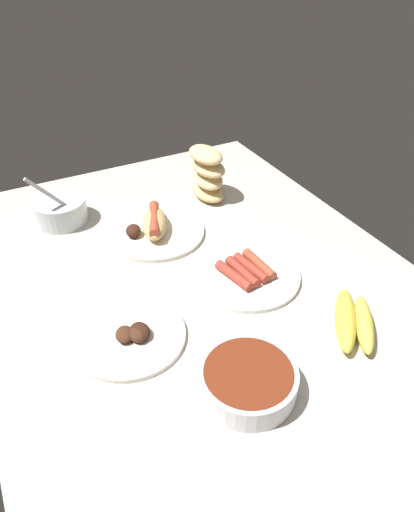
{
  "coord_description": "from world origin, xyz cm",
  "views": [
    {
      "loc": [
        69.54,
        -34.26,
        64.27
      ],
      "look_at": [
        -2.51,
        3.3,
        3.0
      ],
      "focal_mm": 32.34,
      "sensor_mm": 36.0,
      "label": 1
    }
  ],
  "objects_px": {
    "bowl_coleslaw": "(60,210)",
    "plate_hotdog_assembled": "(154,228)",
    "bread_stack": "(208,173)",
    "bowl_chili": "(248,379)",
    "banana_bunch": "(353,321)",
    "plate_sausages": "(246,274)",
    "plate_grilled_meat": "(130,335)"
  },
  "relations": [
    {
      "from": "plate_hotdog_assembled",
      "to": "bowl_coleslaw",
      "type": "xyz_separation_m",
      "value": [
        -0.16,
        -0.19,
        0.02
      ]
    },
    {
      "from": "bowl_chili",
      "to": "plate_grilled_meat",
      "type": "height_order",
      "value": "bowl_chili"
    },
    {
      "from": "bowl_chili",
      "to": "bowl_coleslaw",
      "type": "relative_size",
      "value": 1.06
    },
    {
      "from": "bowl_coleslaw",
      "to": "plate_hotdog_assembled",
      "type": "bearing_deg",
      "value": 48.62
    },
    {
      "from": "plate_hotdog_assembled",
      "to": "plate_grilled_meat",
      "type": "height_order",
      "value": "plate_hotdog_assembled"
    },
    {
      "from": "banana_bunch",
      "to": "plate_sausages",
      "type": "bearing_deg",
      "value": -156.26
    },
    {
      "from": "bowl_coleslaw",
      "to": "bread_stack",
      "type": "distance_m",
      "value": 0.4
    },
    {
      "from": "bread_stack",
      "to": "banana_bunch",
      "type": "height_order",
      "value": "bread_stack"
    },
    {
      "from": "bread_stack",
      "to": "plate_grilled_meat",
      "type": "distance_m",
      "value": 0.56
    },
    {
      "from": "bowl_chili",
      "to": "plate_hotdog_assembled",
      "type": "distance_m",
      "value": 0.5
    },
    {
      "from": "plate_grilled_meat",
      "to": "bowl_coleslaw",
      "type": "bearing_deg",
      "value": -178.25
    },
    {
      "from": "bowl_coleslaw",
      "to": "banana_bunch",
      "type": "xyz_separation_m",
      "value": [
        0.64,
        0.4,
        -0.02
      ]
    },
    {
      "from": "bowl_chili",
      "to": "bread_stack",
      "type": "bearing_deg",
      "value": 158.24
    },
    {
      "from": "bowl_chili",
      "to": "bread_stack",
      "type": "relative_size",
      "value": 1.14
    },
    {
      "from": "banana_bunch",
      "to": "bowl_coleslaw",
      "type": "bearing_deg",
      "value": -147.91
    },
    {
      "from": "bread_stack",
      "to": "banana_bunch",
      "type": "relative_size",
      "value": 0.83
    },
    {
      "from": "plate_hotdog_assembled",
      "to": "bread_stack",
      "type": "bearing_deg",
      "value": 117.08
    },
    {
      "from": "plate_hotdog_assembled",
      "to": "banana_bunch",
      "type": "xyz_separation_m",
      "value": [
        0.47,
        0.21,
        0.0
      ]
    },
    {
      "from": "bowl_chili",
      "to": "bowl_coleslaw",
      "type": "xyz_separation_m",
      "value": [
        -0.67,
        -0.15,
        0.01
      ]
    },
    {
      "from": "bowl_chili",
      "to": "bowl_coleslaw",
      "type": "distance_m",
      "value": 0.68
    },
    {
      "from": "bowl_chili",
      "to": "plate_grilled_meat",
      "type": "distance_m",
      "value": 0.24
    },
    {
      "from": "plate_sausages",
      "to": "bread_stack",
      "type": "xyz_separation_m",
      "value": [
        -0.35,
        0.09,
        0.06
      ]
    },
    {
      "from": "banana_bunch",
      "to": "plate_grilled_meat",
      "type": "xyz_separation_m",
      "value": [
        -0.17,
        -0.39,
        -0.01
      ]
    },
    {
      "from": "bowl_chili",
      "to": "plate_sausages",
      "type": "xyz_separation_m",
      "value": [
        -0.25,
        0.15,
        -0.02
      ]
    },
    {
      "from": "bowl_coleslaw",
      "to": "bread_stack",
      "type": "relative_size",
      "value": 1.08
    },
    {
      "from": "plate_hotdog_assembled",
      "to": "bowl_coleslaw",
      "type": "distance_m",
      "value": 0.25
    },
    {
      "from": "bread_stack",
      "to": "bowl_chili",
      "type": "bearing_deg",
      "value": -21.76
    },
    {
      "from": "bread_stack",
      "to": "bowl_coleslaw",
      "type": "bearing_deg",
      "value": -98.93
    },
    {
      "from": "plate_hotdog_assembled",
      "to": "plate_sausages",
      "type": "bearing_deg",
      "value": 24.67
    },
    {
      "from": "plate_sausages",
      "to": "bowl_coleslaw",
      "type": "xyz_separation_m",
      "value": [
        -0.41,
        -0.3,
        0.03
      ]
    },
    {
      "from": "bowl_chili",
      "to": "plate_hotdog_assembled",
      "type": "bearing_deg",
      "value": 175.58
    },
    {
      "from": "bowl_chili",
      "to": "plate_sausages",
      "type": "height_order",
      "value": "bowl_chili"
    }
  ]
}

